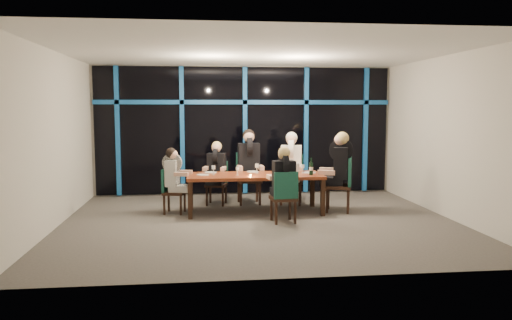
% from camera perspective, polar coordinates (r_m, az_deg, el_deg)
% --- Properties ---
extents(room, '(7.04, 7.00, 3.02)m').
position_cam_1_polar(room, '(8.76, 0.44, 5.94)').
color(room, '#5D5752').
rests_on(room, ground).
extents(window_wall, '(6.86, 0.43, 2.94)m').
position_cam_1_polar(window_wall, '(11.69, -1.24, 3.63)').
color(window_wall, black).
rests_on(window_wall, ground).
extents(dining_table, '(2.60, 1.00, 0.75)m').
position_cam_1_polar(dining_table, '(9.65, -0.13, -2.05)').
color(dining_table, brown).
rests_on(dining_table, ground).
extents(chair_far_left, '(0.51, 0.51, 0.91)m').
position_cam_1_polar(chair_far_left, '(10.57, -4.46, -2.32)').
color(chair_far_left, black).
rests_on(chair_far_left, ground).
extents(chair_far_mid, '(0.52, 0.52, 1.08)m').
position_cam_1_polar(chair_far_mid, '(10.65, -0.87, -1.73)').
color(chair_far_mid, black).
rests_on(chair_far_mid, ground).
extents(chair_far_right, '(0.58, 0.58, 1.04)m').
position_cam_1_polar(chair_far_right, '(10.64, 4.06, -1.87)').
color(chair_far_right, black).
rests_on(chair_far_right, ground).
extents(chair_end_left, '(0.48, 0.48, 0.87)m').
position_cam_1_polar(chair_end_left, '(9.76, -9.75, -3.22)').
color(chair_end_left, black).
rests_on(chair_end_left, ground).
extents(chair_end_right, '(0.63, 0.63, 1.07)m').
position_cam_1_polar(chair_end_right, '(9.89, 9.93, -2.45)').
color(chair_end_right, black).
rests_on(chair_end_right, ground).
extents(chair_near_mid, '(0.47, 0.47, 0.92)m').
position_cam_1_polar(chair_near_mid, '(8.80, 3.27, -3.94)').
color(chair_near_mid, black).
rests_on(chair_near_mid, ground).
extents(diner_far_left, '(0.51, 0.61, 0.88)m').
position_cam_1_polar(diner_far_left, '(10.45, -4.56, -0.42)').
color(diner_far_left, black).
rests_on(diner_far_left, ground).
extents(diner_far_mid, '(0.54, 0.68, 1.05)m').
position_cam_1_polar(diner_far_mid, '(10.51, -0.81, 0.50)').
color(diner_far_mid, black).
rests_on(diner_far_mid, ground).
extents(diner_far_right, '(0.59, 0.70, 1.01)m').
position_cam_1_polar(diner_far_right, '(10.50, 4.05, 0.29)').
color(diner_far_right, white).
rests_on(diner_far_right, ground).
extents(diner_end_left, '(0.58, 0.48, 0.84)m').
position_cam_1_polar(diner_end_left, '(9.69, -9.36, -1.21)').
color(diner_end_left, black).
rests_on(diner_end_left, ground).
extents(diner_end_right, '(0.73, 0.64, 1.04)m').
position_cam_1_polar(diner_end_right, '(9.84, 9.45, -0.01)').
color(diner_end_right, black).
rests_on(diner_end_right, ground).
extents(diner_near_mid, '(0.48, 0.60, 0.90)m').
position_cam_1_polar(diner_near_mid, '(8.82, 3.15, -1.50)').
color(diner_near_mid, black).
rests_on(diner_near_mid, ground).
extents(plate_far_left, '(0.24, 0.24, 0.01)m').
position_cam_1_polar(plate_far_left, '(9.91, -5.22, -1.42)').
color(plate_far_left, white).
rests_on(plate_far_left, dining_table).
extents(plate_far_mid, '(0.24, 0.24, 0.01)m').
position_cam_1_polar(plate_far_mid, '(9.98, -0.37, -1.34)').
color(plate_far_mid, white).
rests_on(plate_far_mid, dining_table).
extents(plate_far_right, '(0.24, 0.24, 0.01)m').
position_cam_1_polar(plate_far_right, '(9.97, 3.85, -1.37)').
color(plate_far_right, white).
rests_on(plate_far_right, dining_table).
extents(plate_end_left, '(0.24, 0.24, 0.01)m').
position_cam_1_polar(plate_end_left, '(9.57, -6.09, -1.69)').
color(plate_end_left, white).
rests_on(plate_end_left, dining_table).
extents(plate_end_right, '(0.24, 0.24, 0.01)m').
position_cam_1_polar(plate_end_right, '(9.91, 6.16, -1.44)').
color(plate_end_right, white).
rests_on(plate_end_right, dining_table).
extents(plate_near_mid, '(0.24, 0.24, 0.01)m').
position_cam_1_polar(plate_near_mid, '(9.38, 2.22, -1.83)').
color(plate_near_mid, white).
rests_on(plate_near_mid, dining_table).
extents(wine_bottle, '(0.08, 0.08, 0.34)m').
position_cam_1_polar(wine_bottle, '(9.59, 6.32, -0.95)').
color(wine_bottle, black).
rests_on(wine_bottle, dining_table).
extents(water_pitcher, '(0.14, 0.12, 0.22)m').
position_cam_1_polar(water_pitcher, '(9.66, 4.55, -0.99)').
color(water_pitcher, silver).
rests_on(water_pitcher, dining_table).
extents(tea_light, '(0.04, 0.04, 0.03)m').
position_cam_1_polar(tea_light, '(9.38, -0.66, -1.79)').
color(tea_light, '#F09E48').
rests_on(tea_light, dining_table).
extents(wine_glass_a, '(0.06, 0.06, 0.16)m').
position_cam_1_polar(wine_glass_a, '(9.54, -2.15, -1.05)').
color(wine_glass_a, silver).
rests_on(wine_glass_a, dining_table).
extents(wine_glass_b, '(0.07, 0.07, 0.19)m').
position_cam_1_polar(wine_glass_b, '(9.80, 0.10, -0.72)').
color(wine_glass_b, silver).
rests_on(wine_glass_b, dining_table).
extents(wine_glass_c, '(0.07, 0.07, 0.19)m').
position_cam_1_polar(wine_glass_c, '(9.70, 2.68, -0.80)').
color(wine_glass_c, silver).
rests_on(wine_glass_c, dining_table).
extents(wine_glass_d, '(0.07, 0.07, 0.18)m').
position_cam_1_polar(wine_glass_d, '(9.60, -4.88, -0.92)').
color(wine_glass_d, silver).
rests_on(wine_glass_d, dining_table).
extents(wine_glass_e, '(0.06, 0.06, 0.16)m').
position_cam_1_polar(wine_glass_e, '(9.87, 5.37, -0.80)').
color(wine_glass_e, silver).
rests_on(wine_glass_e, dining_table).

